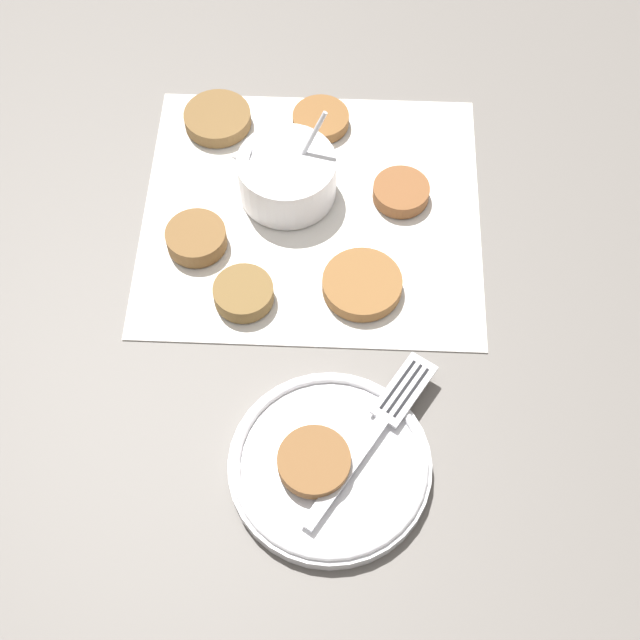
# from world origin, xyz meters

# --- Properties ---
(ground_plane) EXTENTS (4.00, 4.00, 0.00)m
(ground_plane) POSITION_xyz_m (0.00, 0.00, 0.00)
(ground_plane) COLOR #605B56
(napkin) EXTENTS (0.41, 0.38, 0.00)m
(napkin) POSITION_xyz_m (0.02, 0.02, 0.00)
(napkin) COLOR silver
(napkin) RESTS_ON ground_plane
(sauce_bowl) EXTENTS (0.11, 0.10, 0.10)m
(sauce_bowl) POSITION_xyz_m (0.05, -0.00, 0.03)
(sauce_bowl) COLOR silver
(sauce_bowl) RESTS_ON napkin
(fritter_0) EXTENTS (0.06, 0.06, 0.01)m
(fritter_0) POSITION_xyz_m (0.04, -0.10, 0.01)
(fritter_0) COLOR brown
(fritter_0) RESTS_ON napkin
(fritter_1) EXTENTS (0.06, 0.06, 0.02)m
(fritter_1) POSITION_xyz_m (0.06, 0.14, 0.01)
(fritter_1) COLOR brown
(fritter_1) RESTS_ON napkin
(fritter_2) EXTENTS (0.06, 0.06, 0.02)m
(fritter_2) POSITION_xyz_m (-0.07, -0.02, 0.01)
(fritter_2) COLOR brown
(fritter_2) RESTS_ON napkin
(fritter_3) EXTENTS (0.06, 0.06, 0.02)m
(fritter_3) POSITION_xyz_m (0.13, 0.09, 0.01)
(fritter_3) COLOR brown
(fritter_3) RESTS_ON napkin
(fritter_4) EXTENTS (0.08, 0.08, 0.01)m
(fritter_4) POSITION_xyz_m (-0.05, 0.10, 0.01)
(fritter_4) COLOR brown
(fritter_4) RESTS_ON napkin
(fritter_5) EXTENTS (0.07, 0.07, 0.02)m
(fritter_5) POSITION_xyz_m (0.15, -0.08, 0.01)
(fritter_5) COLOR brown
(fritter_5) RESTS_ON napkin
(serving_plate) EXTENTS (0.18, 0.18, 0.02)m
(serving_plate) POSITION_xyz_m (-0.06, 0.30, 0.01)
(serving_plate) COLOR silver
(serving_plate) RESTS_ON ground_plane
(fritter_on_plate) EXTENTS (0.06, 0.06, 0.01)m
(fritter_on_plate) POSITION_xyz_m (-0.04, 0.30, 0.03)
(fritter_on_plate) COLOR brown
(fritter_on_plate) RESTS_ON serving_plate
(fork) EXTENTS (0.09, 0.19, 0.00)m
(fork) POSITION_xyz_m (-0.10, 0.25, 0.02)
(fork) COLOR silver
(fork) RESTS_ON serving_plate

